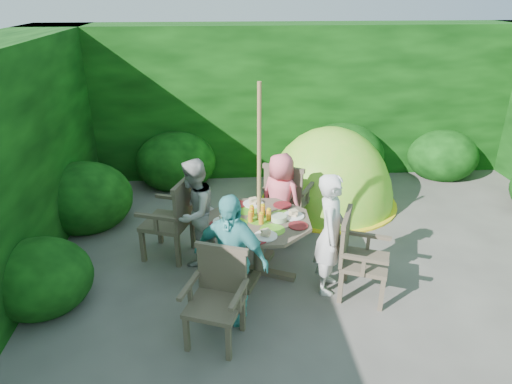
{
  "coord_description": "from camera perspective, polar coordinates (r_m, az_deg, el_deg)",
  "views": [
    {
      "loc": [
        -1.46,
        -3.86,
        3.02
      ],
      "look_at": [
        -1.06,
        0.98,
        0.85
      ],
      "focal_mm": 32.0,
      "sensor_mm": 36.0,
      "label": 1
    }
  ],
  "objects": [
    {
      "name": "ground",
      "position": [
        5.11,
        13.16,
        -12.86
      ],
      "size": [
        60.0,
        60.0,
        0.0
      ],
      "primitive_type": "plane",
      "color": "#4D4A45",
      "rests_on": "ground"
    },
    {
      "name": "garden_chair_left",
      "position": [
        5.54,
        -10.32,
        -3.14
      ],
      "size": [
        0.69,
        0.73,
        0.98
      ],
      "rotation": [
        0.0,
        0.0,
        -1.92
      ],
      "color": "#44392C",
      "rests_on": "ground"
    },
    {
      "name": "child_right",
      "position": [
        4.86,
        9.32,
        -5.18
      ],
      "size": [
        0.45,
        0.56,
        1.34
      ],
      "primitive_type": "imported",
      "rotation": [
        0.0,
        0.0,
        1.27
      ],
      "color": "white",
      "rests_on": "ground"
    },
    {
      "name": "dome_tent",
      "position": [
        7.13,
        9.03,
        -1.28
      ],
      "size": [
        2.24,
        2.24,
        2.35
      ],
      "rotation": [
        0.0,
        0.0,
        0.18
      ],
      "color": "#75DC2A",
      "rests_on": "ground"
    },
    {
      "name": "child_left",
      "position": [
        5.34,
        -7.73,
        -2.55
      ],
      "size": [
        0.69,
        0.76,
        1.29
      ],
      "primitive_type": "imported",
      "rotation": [
        0.0,
        0.0,
        -1.96
      ],
      "color": "#A6A7A1",
      "rests_on": "ground"
    },
    {
      "name": "patio_table",
      "position": [
        5.07,
        0.42,
        -4.55
      ],
      "size": [
        1.6,
        1.6,
        0.84
      ],
      "rotation": [
        0.0,
        0.0,
        -0.44
      ],
      "color": "#44392C",
      "rests_on": "ground"
    },
    {
      "name": "child_back",
      "position": [
        5.75,
        3.09,
        -0.87
      ],
      "size": [
        0.69,
        0.67,
        1.19
      ],
      "primitive_type": "imported",
      "rotation": [
        0.0,
        0.0,
        2.41
      ],
      "color": "#FB6878",
      "rests_on": "ground"
    },
    {
      "name": "garden_chair_front",
      "position": [
        4.29,
        -4.86,
        -12.68
      ],
      "size": [
        0.65,
        0.61,
        0.86
      ],
      "rotation": [
        0.0,
        0.0,
        -0.37
      ],
      "color": "#44392C",
      "rests_on": "ground"
    },
    {
      "name": "garden_chair_right",
      "position": [
        4.92,
        12.62,
        -7.71
      ],
      "size": [
        0.64,
        0.68,
        0.9
      ],
      "rotation": [
        0.0,
        0.0,
        1.17
      ],
      "color": "#44392C",
      "rests_on": "ground"
    },
    {
      "name": "parasol_pole",
      "position": [
        4.85,
        0.39,
        0.77
      ],
      "size": [
        0.06,
        0.06,
        2.2
      ],
      "primitive_type": "cylinder",
      "rotation": [
        0.0,
        0.0,
        -0.44
      ],
      "color": "olive",
      "rests_on": "ground"
    },
    {
      "name": "hedge_enclosure",
      "position": [
        5.68,
        10.46,
        5.52
      ],
      "size": [
        9.0,
        9.0,
        2.5
      ],
      "color": "black",
      "rests_on": "ground"
    },
    {
      "name": "garden_chair_back",
      "position": [
        6.05,
        3.87,
        -0.54
      ],
      "size": [
        0.73,
        0.71,
        0.95
      ],
      "rotation": [
        0.0,
        0.0,
        2.65
      ],
      "color": "#44392C",
      "rests_on": "ground"
    },
    {
      "name": "child_front",
      "position": [
        4.39,
        -3.22,
        -8.31
      ],
      "size": [
        0.84,
        0.67,
        1.34
      ],
      "primitive_type": "imported",
      "rotation": [
        0.0,
        0.0,
        -0.51
      ],
      "color": "#4DB4B4",
      "rests_on": "ground"
    }
  ]
}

